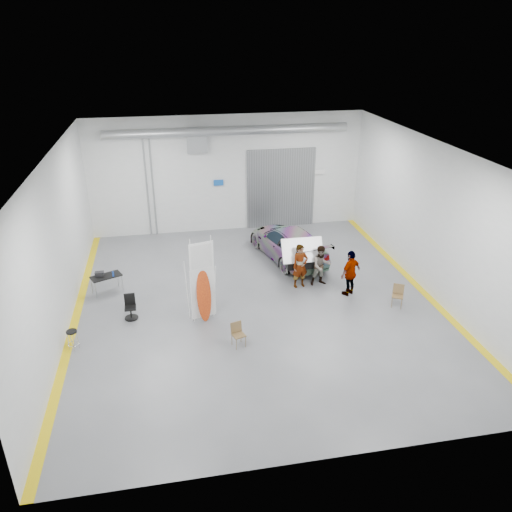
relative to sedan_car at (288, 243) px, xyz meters
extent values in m
plane|color=#5C5E64|center=(-2.21, -3.88, -0.75)|extent=(16.00, 16.00, 0.00)
cube|color=silver|center=(-9.21, -3.88, 2.25)|extent=(0.02, 16.00, 6.00)
cube|color=silver|center=(4.79, -3.88, 2.25)|extent=(0.02, 16.00, 6.00)
cube|color=silver|center=(-2.21, 4.12, 2.25)|extent=(14.00, 0.02, 6.00)
cube|color=silver|center=(-2.21, -11.88, 2.25)|extent=(14.00, 0.02, 6.00)
cube|color=white|center=(-2.21, -3.88, 5.25)|extent=(14.00, 16.00, 0.02)
cube|color=gray|center=(0.59, 4.04, 1.35)|extent=(3.60, 0.12, 4.20)
cube|color=gray|center=(-3.71, 4.04, 4.05)|extent=(1.00, 0.50, 1.20)
cylinder|color=gray|center=(-2.21, 3.52, 4.55)|extent=(11.90, 0.44, 0.44)
cube|color=#1551AE|center=(-2.71, 4.04, 1.85)|extent=(0.50, 0.04, 0.30)
cube|color=white|center=(2.59, 4.04, 2.15)|extent=(0.70, 0.04, 0.25)
cylinder|color=gray|center=(-6.01, 4.04, 1.75)|extent=(0.08, 0.08, 5.00)
cylinder|color=gray|center=(-6.31, 4.04, 1.75)|extent=(0.08, 0.08, 5.00)
cube|color=#DBBB0C|center=(-9.06, -3.88, -0.74)|extent=(0.30, 16.00, 0.01)
cube|color=#DBBB0C|center=(4.64, -3.88, -0.74)|extent=(0.30, 16.00, 0.01)
imported|color=white|center=(0.00, 0.00, 0.00)|extent=(3.23, 5.51, 1.50)
imported|color=#9B7C54|center=(-0.21, -2.88, 0.19)|extent=(0.75, 0.57, 1.88)
imported|color=slate|center=(0.69, -2.88, 0.13)|extent=(0.90, 0.71, 1.75)
imported|color=brown|center=(1.58, -3.90, 0.21)|extent=(1.19, 0.98, 1.92)
cube|color=white|center=(-4.42, -4.73, 0.35)|extent=(0.91, 0.28, 1.98)
ellipsoid|color=#ED5B14|center=(-4.42, -4.82, 0.29)|extent=(0.60, 0.40, 2.08)
cube|color=white|center=(-4.42, -4.75, 1.83)|extent=(0.88, 0.27, 1.04)
cylinder|color=white|center=(-4.80, -4.73, 0.90)|extent=(0.03, 0.03, 3.29)
cylinder|color=white|center=(-4.03, -4.73, 0.90)|extent=(0.03, 0.03, 3.29)
cube|color=brown|center=(-3.36, -6.65, -0.31)|extent=(0.50, 0.49, 0.04)
cube|color=brown|center=(-3.36, -6.46, -0.09)|extent=(0.41, 0.20, 0.39)
cube|color=brown|center=(3.06, -5.16, -0.30)|extent=(0.56, 0.55, 0.04)
cube|color=brown|center=(3.06, -4.98, -0.07)|extent=(0.41, 0.27, 0.40)
cylinder|color=black|center=(-8.83, -5.82, -0.04)|extent=(0.35, 0.35, 0.05)
torus|color=silver|center=(-8.83, -5.82, -0.52)|extent=(0.37, 0.37, 0.02)
cylinder|color=gray|center=(-8.58, -2.19, -0.39)|extent=(0.03, 0.03, 0.71)
cylinder|color=gray|center=(-7.49, -2.19, -0.39)|extent=(0.03, 0.03, 0.71)
cylinder|color=gray|center=(-8.58, -1.70, -0.39)|extent=(0.03, 0.03, 0.71)
cylinder|color=gray|center=(-7.49, -1.70, -0.39)|extent=(0.03, 0.03, 0.71)
cube|color=black|center=(-8.03, -1.94, -0.02)|extent=(1.33, 1.03, 0.04)
cylinder|color=#193C9A|center=(-7.73, -2.04, 0.11)|extent=(0.08, 0.08, 0.22)
cube|color=black|center=(-8.28, -1.89, 0.09)|extent=(0.35, 0.22, 0.18)
cylinder|color=black|center=(-7.01, -4.19, -0.71)|extent=(0.50, 0.50, 0.04)
cylinder|color=black|center=(-7.01, -4.19, -0.50)|extent=(0.05, 0.05, 0.43)
cube|color=black|center=(-7.01, -4.19, -0.28)|extent=(0.42, 0.42, 0.06)
cube|color=black|center=(-7.01, -3.99, -0.01)|extent=(0.40, 0.07, 0.45)
cube|color=silver|center=(0.00, -2.33, 0.77)|extent=(1.75, 1.06, 0.04)
camera|label=1|loc=(-5.39, -20.62, 9.14)|focal=35.00mm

